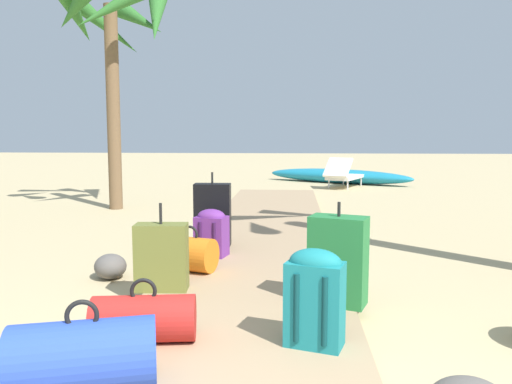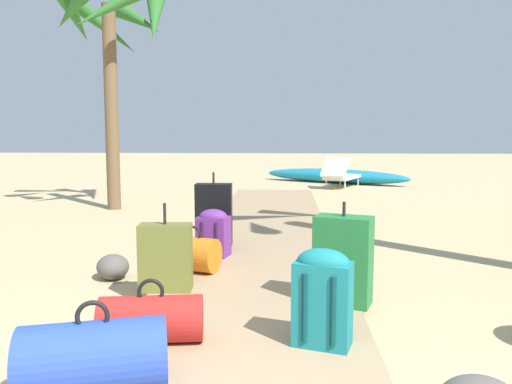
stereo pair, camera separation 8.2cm
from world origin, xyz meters
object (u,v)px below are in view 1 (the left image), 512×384
backpack_teal (315,295)px  palm_tree_near_left (114,30)px  kayak (337,176)px  suitcase_black (213,215)px  duffel_bag_orange (190,254)px  suitcase_green (338,260)px  duffel_bag_red (144,318)px  backpack_purple (211,231)px  lounge_chair (344,175)px  duffel_bag_blue (84,357)px  suitcase_olive (162,257)px

backpack_teal → palm_tree_near_left: (-3.30, 5.93, 2.78)m
kayak → suitcase_black: bearing=-104.4°
duffel_bag_orange → suitcase_green: 1.53m
duffel_bag_red → palm_tree_near_left: palm_tree_near_left is taller
backpack_purple → lounge_chair: size_ratio=0.30×
backpack_teal → duffel_bag_orange: 1.92m
backpack_purple → duffel_bag_red: bearing=-91.6°
duffel_bag_red → duffel_bag_blue: duffel_bag_blue is taller
palm_tree_near_left → kayak: 7.37m
backpack_teal → backpack_purple: 2.39m
backpack_teal → duffel_bag_blue: 1.33m
suitcase_olive → backpack_teal: (1.20, -1.01, 0.04)m
kayak → suitcase_olive: bearing=-102.9°
suitcase_black → lounge_chair: size_ratio=0.51×
suitcase_black → backpack_purple: (0.07, -0.50, -0.10)m
lounge_chair → duffel_bag_red: bearing=-102.6°
duffel_bag_orange → lounge_chair: 8.52m
palm_tree_near_left → kayak: (4.40, 5.10, -2.98)m
suitcase_olive → suitcase_green: bearing=-9.7°
lounge_chair → backpack_teal: bearing=-96.7°
suitcase_olive → backpack_purple: (0.22, 1.17, -0.01)m
suitcase_olive → duffel_bag_blue: (0.04, -1.64, -0.09)m
duffel_bag_red → suitcase_olive: size_ratio=0.92×
backpack_teal → palm_tree_near_left: size_ratio=0.15×
duffel_bag_blue → palm_tree_near_left: bearing=108.0°
backpack_teal → kayak: backpack_teal is taller
backpack_purple → suitcase_olive: bearing=-100.6°
duffel_bag_blue → backpack_teal: bearing=28.8°
duffel_bag_red → duffel_bag_orange: duffel_bag_orange is taller
duffel_bag_red → lounge_chair: lounge_chair is taller
duffel_bag_blue → backpack_purple: bearing=86.4°
suitcase_olive → backpack_teal: suitcase_olive is taller
duffel_bag_red → suitcase_green: bearing=32.1°
suitcase_black → duffel_bag_orange: 1.11m
duffel_bag_red → lounge_chair: bearing=77.4°
suitcase_green → backpack_purple: size_ratio=1.56×
suitcase_green → lounge_chair: suitcase_green is taller
suitcase_olive → backpack_purple: bearing=79.4°
backpack_purple → lounge_chair: lounge_chair is taller
duffel_bag_orange → duffel_bag_blue: bearing=-91.9°
duffel_bag_orange → palm_tree_near_left: bearing=117.0°
duffel_bag_red → backpack_purple: backpack_purple is taller
backpack_purple → palm_tree_near_left: (-2.32, 3.75, 2.84)m
duffel_bag_blue → palm_tree_near_left: palm_tree_near_left is taller
suitcase_green → lounge_chair: size_ratio=0.46×
duffel_bag_orange → backpack_purple: backpack_purple is taller
backpack_teal → palm_tree_near_left: 7.34m
suitcase_olive → duffel_bag_blue: 1.65m
duffel_bag_red → backpack_purple: 2.20m
duffel_bag_orange → duffel_bag_blue: size_ratio=0.68×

